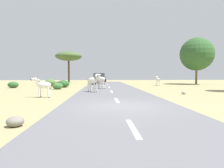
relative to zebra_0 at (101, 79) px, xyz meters
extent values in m
plane|color=#998E60|center=(1.09, -15.49, -0.94)|extent=(90.00, 90.00, 0.00)
cube|color=slate|center=(0.96, -15.49, -0.92)|extent=(6.00, 64.00, 0.05)
cube|color=silver|center=(0.96, -19.49, -0.89)|extent=(0.16, 2.00, 0.01)
cube|color=silver|center=(0.96, -13.49, -0.89)|extent=(0.16, 2.00, 0.01)
cube|color=silver|center=(0.96, -7.49, -0.89)|extent=(0.16, 2.00, 0.01)
cube|color=silver|center=(0.96, -1.49, -0.89)|extent=(0.16, 2.00, 0.01)
cube|color=silver|center=(0.96, 4.51, -0.89)|extent=(0.16, 2.00, 0.01)
cube|color=silver|center=(0.96, 10.51, -0.89)|extent=(0.16, 2.00, 0.01)
ellipsoid|color=silver|center=(0.03, 0.08, 0.02)|extent=(0.74, 1.11, 0.49)
cylinder|color=silver|center=(-0.21, -0.19, -0.54)|extent=(0.13, 0.13, 0.71)
cylinder|color=#28231E|center=(-0.21, -0.19, -0.87)|extent=(0.15, 0.15, 0.05)
cylinder|color=silver|center=(0.04, -0.28, -0.54)|extent=(0.13, 0.13, 0.71)
cylinder|color=#28231E|center=(0.04, -0.28, -0.87)|extent=(0.15, 0.15, 0.05)
cylinder|color=silver|center=(0.02, 0.45, -0.54)|extent=(0.13, 0.13, 0.71)
cylinder|color=#28231E|center=(0.02, 0.45, -0.87)|extent=(0.15, 0.15, 0.05)
cylinder|color=silver|center=(0.27, 0.36, -0.54)|extent=(0.13, 0.13, 0.71)
cylinder|color=#28231E|center=(0.27, 0.36, -0.87)|extent=(0.15, 0.15, 0.05)
cylinder|color=silver|center=(-0.14, -0.38, 0.27)|extent=(0.30, 0.41, 0.42)
cube|color=black|center=(-0.14, -0.38, 0.36)|extent=(0.15, 0.33, 0.29)
ellipsoid|color=silver|center=(-0.22, -0.61, 0.43)|extent=(0.33, 0.49, 0.23)
ellipsoid|color=black|center=(-0.28, -0.78, 0.41)|extent=(0.18, 0.19, 0.14)
cone|color=silver|center=(-0.25, -0.48, 0.54)|extent=(0.11, 0.11, 0.13)
cone|color=silver|center=(-0.12, -0.53, 0.54)|extent=(0.11, 0.11, 0.13)
cylinder|color=black|center=(0.21, 0.57, -0.07)|extent=(0.09, 0.15, 0.42)
ellipsoid|color=silver|center=(8.02, 2.24, -0.08)|extent=(0.48, 1.01, 0.46)
cylinder|color=silver|center=(8.12, 2.57, -0.61)|extent=(0.11, 0.11, 0.66)
cylinder|color=#28231E|center=(8.12, 2.57, -0.92)|extent=(0.12, 0.12, 0.04)
cylinder|color=silver|center=(7.87, 2.55, -0.61)|extent=(0.11, 0.11, 0.66)
cylinder|color=#28231E|center=(7.87, 2.55, -0.92)|extent=(0.12, 0.12, 0.04)
cylinder|color=silver|center=(8.18, 1.93, -0.61)|extent=(0.11, 0.11, 0.66)
cylinder|color=#28231E|center=(8.18, 1.93, -0.92)|extent=(0.12, 0.12, 0.04)
cylinder|color=silver|center=(7.93, 1.91, -0.61)|extent=(0.11, 0.11, 0.66)
cylinder|color=#28231E|center=(7.93, 1.91, -0.92)|extent=(0.12, 0.12, 0.04)
cylinder|color=silver|center=(7.98, 2.70, 0.15)|extent=(0.21, 0.36, 0.39)
cube|color=black|center=(7.98, 2.70, 0.23)|extent=(0.06, 0.32, 0.27)
ellipsoid|color=silver|center=(7.96, 2.93, 0.30)|extent=(0.22, 0.44, 0.21)
ellipsoid|color=black|center=(7.94, 3.10, 0.28)|extent=(0.14, 0.16, 0.13)
cone|color=silver|center=(8.03, 2.83, 0.41)|extent=(0.09, 0.09, 0.12)
cone|color=silver|center=(7.91, 2.82, 0.41)|extent=(0.09, 0.09, 0.12)
cylinder|color=black|center=(8.07, 1.75, -0.17)|extent=(0.05, 0.14, 0.39)
ellipsoid|color=silver|center=(-3.88, -11.37, -0.08)|extent=(1.00, 0.45, 0.46)
cylinder|color=silver|center=(-4.19, -11.22, -0.61)|extent=(0.10, 0.10, 0.66)
cylinder|color=#28231E|center=(-4.19, -11.22, -0.92)|extent=(0.12, 0.12, 0.04)
cylinder|color=silver|center=(-4.20, -11.47, -0.61)|extent=(0.10, 0.10, 0.66)
cylinder|color=#28231E|center=(-4.20, -11.47, -0.92)|extent=(0.12, 0.12, 0.04)
cylinder|color=silver|center=(-3.55, -11.26, -0.61)|extent=(0.10, 0.10, 0.66)
cylinder|color=#28231E|center=(-3.55, -11.26, -0.92)|extent=(0.12, 0.12, 0.04)
cylinder|color=silver|center=(-3.57, -11.51, -0.61)|extent=(0.10, 0.10, 0.66)
cylinder|color=#28231E|center=(-3.57, -11.51, -0.92)|extent=(0.12, 0.12, 0.04)
cylinder|color=silver|center=(-4.34, -11.34, 0.15)|extent=(0.36, 0.20, 0.39)
cube|color=black|center=(-4.34, -11.34, 0.23)|extent=(0.32, 0.05, 0.27)
ellipsoid|color=silver|center=(-4.57, -11.33, 0.30)|extent=(0.43, 0.20, 0.21)
ellipsoid|color=black|center=(-4.74, -11.32, 0.28)|extent=(0.16, 0.13, 0.13)
cone|color=silver|center=(-4.46, -11.27, 0.41)|extent=(0.08, 0.08, 0.12)
cone|color=silver|center=(-4.47, -11.39, 0.41)|extent=(0.08, 0.08, 0.12)
cylinder|color=black|center=(-3.39, -11.40, -0.17)|extent=(0.14, 0.04, 0.39)
ellipsoid|color=silver|center=(-0.73, -7.87, 0.11)|extent=(1.13, 1.11, 0.54)
cylinder|color=silver|center=(-0.56, -8.23, -0.51)|extent=(0.16, 0.16, 0.77)
cylinder|color=#28231E|center=(-0.56, -8.23, -0.87)|extent=(0.18, 0.18, 0.05)
cylinder|color=silver|center=(-0.37, -8.02, -0.51)|extent=(0.16, 0.16, 0.77)
cylinder|color=#28231E|center=(-0.37, -8.02, -0.87)|extent=(0.18, 0.18, 0.05)
cylinder|color=silver|center=(-1.10, -7.72, -0.51)|extent=(0.16, 0.16, 0.77)
cylinder|color=#28231E|center=(-1.10, -7.72, -0.87)|extent=(0.18, 0.18, 0.05)
cylinder|color=silver|center=(-0.90, -7.51, -0.51)|extent=(0.16, 0.16, 0.77)
cylinder|color=#28231E|center=(-0.90, -7.51, -0.87)|extent=(0.18, 0.18, 0.05)
cylinder|color=silver|center=(-0.34, -8.25, 0.38)|extent=(0.44, 0.43, 0.46)
cube|color=black|center=(-0.34, -8.25, 0.47)|extent=(0.30, 0.29, 0.31)
ellipsoid|color=silver|center=(-0.15, -8.43, 0.55)|extent=(0.50, 0.49, 0.25)
ellipsoid|color=black|center=(0.00, -8.57, 0.53)|extent=(0.22, 0.22, 0.15)
cone|color=silver|center=(-0.29, -8.40, 0.67)|extent=(0.13, 0.13, 0.14)
cone|color=silver|center=(-0.19, -8.29, 0.67)|extent=(0.13, 0.13, 0.14)
cylinder|color=black|center=(-1.15, -7.48, 0.00)|extent=(0.14, 0.14, 0.46)
ellipsoid|color=silver|center=(0.04, -3.92, 0.12)|extent=(1.12, 1.15, 0.54)
cylinder|color=silver|center=(-0.11, -3.55, -0.50)|extent=(0.16, 0.16, 0.78)
cylinder|color=#28231E|center=(-0.11, -3.55, -0.87)|extent=(0.19, 0.19, 0.05)
cylinder|color=silver|center=(-0.33, -3.75, -0.50)|extent=(0.16, 0.16, 0.78)
cylinder|color=#28231E|center=(-0.33, -3.75, -0.87)|extent=(0.19, 0.19, 0.05)
cylinder|color=silver|center=(0.40, -4.10, -0.50)|extent=(0.16, 0.16, 0.78)
cylinder|color=#28231E|center=(0.40, -4.10, -0.87)|extent=(0.19, 0.19, 0.05)
cylinder|color=silver|center=(0.19, -4.30, -0.50)|extent=(0.16, 0.16, 0.78)
cylinder|color=#28231E|center=(0.19, -4.30, -0.87)|extent=(0.19, 0.19, 0.05)
cylinder|color=silver|center=(-0.34, -3.52, 0.40)|extent=(0.43, 0.44, 0.46)
cube|color=black|center=(-0.34, -3.52, 0.49)|extent=(0.29, 0.30, 0.32)
ellipsoid|color=silver|center=(-0.52, -3.33, 0.57)|extent=(0.49, 0.51, 0.25)
ellipsoid|color=black|center=(-0.66, -3.18, 0.55)|extent=(0.23, 0.23, 0.15)
cone|color=silver|center=(-0.39, -3.37, 0.69)|extent=(0.13, 0.13, 0.15)
cone|color=silver|center=(-0.49, -3.47, 0.69)|extent=(0.13, 0.13, 0.15)
cylinder|color=black|center=(0.43, -4.34, 0.01)|extent=(0.14, 0.15, 0.46)
cube|color=red|center=(-0.37, 6.61, -0.31)|extent=(1.97, 4.27, 0.80)
cube|color=#334751|center=(-0.36, 6.80, 0.47)|extent=(1.73, 2.27, 0.76)
cube|color=black|center=(-0.46, 4.45, -0.59)|extent=(1.72, 0.23, 0.24)
cylinder|color=black|center=(-1.33, 5.29, -0.55)|extent=(0.25, 0.69, 0.68)
cylinder|color=black|center=(0.47, 5.22, -0.55)|extent=(0.25, 0.69, 0.68)
cylinder|color=black|center=(-1.22, 7.99, -0.55)|extent=(0.25, 0.69, 0.68)
cylinder|color=black|center=(0.58, 7.92, -0.55)|extent=(0.25, 0.69, 0.68)
cube|color=black|center=(-0.14, 12.86, -0.31)|extent=(2.04, 4.30, 0.80)
cube|color=#334751|center=(-0.13, 13.06, 0.47)|extent=(1.76, 2.29, 0.76)
cube|color=black|center=(-0.26, 10.70, -0.59)|extent=(1.72, 0.26, 0.24)
cylinder|color=black|center=(-1.12, 11.56, -0.55)|extent=(0.26, 0.69, 0.68)
cylinder|color=black|center=(0.68, 11.46, -0.55)|extent=(0.26, 0.69, 0.68)
cylinder|color=black|center=(-0.96, 14.26, -0.55)|extent=(0.26, 0.69, 0.68)
cylinder|color=black|center=(0.84, 14.16, -0.55)|extent=(0.26, 0.69, 0.68)
cylinder|color=#4C3823|center=(-6.49, 14.41, 1.20)|extent=(0.35, 0.35, 4.29)
ellipsoid|color=#425B2D|center=(-6.49, 14.41, 4.26)|extent=(5.20, 5.20, 1.82)
cylinder|color=brown|center=(15.15, 5.44, 0.41)|extent=(0.31, 0.31, 2.71)
sphere|color=#2D5628|center=(15.15, 5.44, 3.86)|extent=(5.23, 5.23, 5.23)
ellipsoid|color=#2D5628|center=(-4.62, -0.89, -0.50)|extent=(1.47, 1.33, 0.88)
ellipsoid|color=#386633|center=(-4.64, -3.86, -0.61)|extent=(1.13, 1.01, 0.68)
ellipsoid|color=#2D5628|center=(-10.38, -1.40, -0.58)|extent=(1.22, 1.09, 0.73)
ellipsoid|color=#4C7038|center=(-7.41, 3.68, -0.49)|extent=(1.51, 1.36, 0.90)
ellipsoid|color=gray|center=(-2.56, -18.94, -0.79)|extent=(0.52, 0.50, 0.31)
ellipsoid|color=#A89E8C|center=(6.64, -9.73, -0.82)|extent=(0.36, 0.37, 0.25)
camera|label=1|loc=(0.07, -24.96, 0.64)|focal=31.31mm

